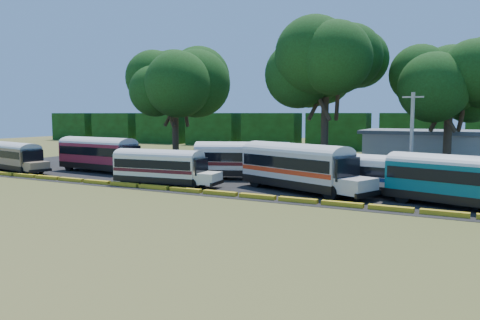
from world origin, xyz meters
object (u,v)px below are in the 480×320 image
at_px(bus_white_red, 298,164).
at_px(tree_west, 175,83).
at_px(bus_beige, 15,155).
at_px(bus_cream_west, 161,165).
at_px(bus_red, 100,152).
at_px(bus_teal, 459,178).

distance_m(bus_white_red, tree_west, 27.01).
bearing_deg(bus_beige, bus_cream_west, 9.78).
relative_size(bus_beige, tree_west, 0.69).
relative_size(bus_red, tree_west, 0.80).
bearing_deg(bus_cream_west, bus_beige, 172.89).
distance_m(bus_red, tree_west, 14.67).
bearing_deg(bus_teal, bus_cream_west, -160.37).
bearing_deg(bus_teal, bus_red, -169.11).
relative_size(bus_cream_west, tree_west, 0.68).
height_order(bus_beige, bus_teal, bus_teal).
bearing_deg(tree_west, bus_red, -92.37).
xyz_separation_m(bus_beige, bus_red, (7.89, 3.78, 0.31)).
bearing_deg(bus_white_red, bus_beige, -154.69).
distance_m(bus_cream_west, bus_white_red, 11.29).
relative_size(bus_white_red, bus_teal, 1.09).
relative_size(bus_red, bus_teal, 1.05).
relative_size(bus_teal, tree_west, 0.76).
xyz_separation_m(bus_beige, tree_west, (8.41, 16.28, 7.96)).
relative_size(bus_red, bus_cream_west, 1.18).
xyz_separation_m(bus_red, bus_white_red, (22.00, -1.99, 0.05)).
height_order(bus_white_red, tree_west, tree_west).
bearing_deg(bus_teal, bus_white_red, -169.52).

